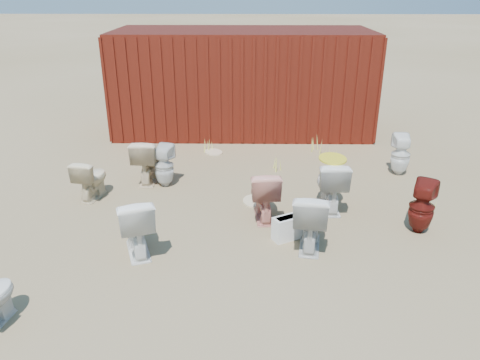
{
  "coord_description": "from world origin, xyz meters",
  "views": [
    {
      "loc": [
        0.1,
        -6.17,
        3.43
      ],
      "look_at": [
        0.0,
        0.6,
        0.55
      ],
      "focal_mm": 35.0,
      "sensor_mm": 36.0,
      "label": 1
    }
  ],
  "objects_px": {
    "toilet_back_e": "(401,155)",
    "toilet_front_maroon": "(422,207)",
    "toilet_front_c": "(135,224)",
    "toilet_back_beige_right": "(148,160)",
    "toilet_back_yellowlid": "(331,184)",
    "toilet_front_pink": "(264,194)",
    "loose_tank": "(290,227)",
    "toilet_front_e": "(310,219)",
    "toilet_back_a": "(164,166)",
    "toilet_back_beige_left": "(91,178)",
    "shipping_container": "(243,81)"
  },
  "relations": [
    {
      "from": "toilet_back_beige_left",
      "to": "toilet_back_yellowlid",
      "type": "relative_size",
      "value": 0.82
    },
    {
      "from": "toilet_front_maroon",
      "to": "toilet_back_a",
      "type": "xyz_separation_m",
      "value": [
        -4.04,
        1.64,
        -0.02
      ]
    },
    {
      "from": "toilet_back_beige_right",
      "to": "toilet_back_e",
      "type": "distance_m",
      "value": 4.76
    },
    {
      "from": "toilet_back_e",
      "to": "toilet_front_c",
      "type": "bearing_deg",
      "value": 36.57
    },
    {
      "from": "toilet_back_e",
      "to": "toilet_front_maroon",
      "type": "bearing_deg",
      "value": 84.12
    },
    {
      "from": "toilet_back_yellowlid",
      "to": "toilet_back_a",
      "type": "bearing_deg",
      "value": -17.38
    },
    {
      "from": "toilet_front_maroon",
      "to": "toilet_back_beige_left",
      "type": "relative_size",
      "value": 1.15
    },
    {
      "from": "toilet_front_e",
      "to": "loose_tank",
      "type": "relative_size",
      "value": 1.71
    },
    {
      "from": "toilet_back_beige_right",
      "to": "toilet_back_yellowlid",
      "type": "distance_m",
      "value": 3.34
    },
    {
      "from": "toilet_back_beige_right",
      "to": "toilet_front_e",
      "type": "bearing_deg",
      "value": 143.24
    },
    {
      "from": "toilet_front_maroon",
      "to": "toilet_back_beige_right",
      "type": "distance_m",
      "value": 4.74
    },
    {
      "from": "loose_tank",
      "to": "toilet_back_beige_right",
      "type": "bearing_deg",
      "value": 110.69
    },
    {
      "from": "toilet_front_maroon",
      "to": "toilet_back_a",
      "type": "relative_size",
      "value": 1.05
    },
    {
      "from": "shipping_container",
      "to": "toilet_back_e",
      "type": "distance_m",
      "value": 4.32
    },
    {
      "from": "toilet_front_maroon",
      "to": "toilet_back_beige_left",
      "type": "distance_m",
      "value": 5.31
    },
    {
      "from": "toilet_front_c",
      "to": "toilet_back_yellowlid",
      "type": "distance_m",
      "value": 3.16
    },
    {
      "from": "loose_tank",
      "to": "toilet_front_maroon",
      "type": "bearing_deg",
      "value": -22.15
    },
    {
      "from": "toilet_front_maroon",
      "to": "toilet_back_yellowlid",
      "type": "distance_m",
      "value": 1.42
    },
    {
      "from": "toilet_front_maroon",
      "to": "toilet_back_yellowlid",
      "type": "bearing_deg",
      "value": 0.31
    },
    {
      "from": "toilet_back_beige_left",
      "to": "toilet_back_e",
      "type": "distance_m",
      "value": 5.68
    },
    {
      "from": "toilet_back_beige_left",
      "to": "toilet_back_yellowlid",
      "type": "height_order",
      "value": "toilet_back_yellowlid"
    },
    {
      "from": "toilet_front_maroon",
      "to": "toilet_back_yellowlid",
      "type": "relative_size",
      "value": 0.94
    },
    {
      "from": "toilet_back_yellowlid",
      "to": "loose_tank",
      "type": "relative_size",
      "value": 1.72
    },
    {
      "from": "toilet_back_a",
      "to": "toilet_front_c",
      "type": "bearing_deg",
      "value": 104.11
    },
    {
      "from": "toilet_front_e",
      "to": "toilet_back_beige_right",
      "type": "relative_size",
      "value": 1.03
    },
    {
      "from": "toilet_front_c",
      "to": "toilet_back_beige_right",
      "type": "xyz_separation_m",
      "value": [
        -0.31,
        2.47,
        -0.01
      ]
    },
    {
      "from": "toilet_front_c",
      "to": "toilet_front_maroon",
      "type": "height_order",
      "value": "toilet_front_c"
    },
    {
      "from": "shipping_container",
      "to": "toilet_back_e",
      "type": "height_order",
      "value": "shipping_container"
    },
    {
      "from": "toilet_front_pink",
      "to": "toilet_back_yellowlid",
      "type": "relative_size",
      "value": 0.95
    },
    {
      "from": "toilet_front_pink",
      "to": "loose_tank",
      "type": "distance_m",
      "value": 0.77
    },
    {
      "from": "toilet_front_e",
      "to": "toilet_front_c",
      "type": "bearing_deg",
      "value": 13.83
    },
    {
      "from": "toilet_front_c",
      "to": "toilet_back_beige_right",
      "type": "bearing_deg",
      "value": -102.3
    },
    {
      "from": "toilet_front_e",
      "to": "loose_tank",
      "type": "distance_m",
      "value": 0.42
    },
    {
      "from": "toilet_back_yellowlid",
      "to": "toilet_back_e",
      "type": "height_order",
      "value": "toilet_back_yellowlid"
    },
    {
      "from": "toilet_front_e",
      "to": "loose_tank",
      "type": "height_order",
      "value": "toilet_front_e"
    },
    {
      "from": "toilet_back_e",
      "to": "loose_tank",
      "type": "height_order",
      "value": "toilet_back_e"
    },
    {
      "from": "toilet_front_pink",
      "to": "toilet_back_a",
      "type": "height_order",
      "value": "toilet_front_pink"
    },
    {
      "from": "toilet_back_beige_left",
      "to": "toilet_front_c",
      "type": "bearing_deg",
      "value": 136.12
    },
    {
      "from": "toilet_back_a",
      "to": "loose_tank",
      "type": "height_order",
      "value": "toilet_back_a"
    },
    {
      "from": "toilet_front_c",
      "to": "toilet_back_beige_left",
      "type": "bearing_deg",
      "value": -76.3
    },
    {
      "from": "shipping_container",
      "to": "toilet_back_beige_left",
      "type": "height_order",
      "value": "shipping_container"
    },
    {
      "from": "toilet_front_maroon",
      "to": "loose_tank",
      "type": "height_order",
      "value": "toilet_front_maroon"
    },
    {
      "from": "toilet_front_e",
      "to": "toilet_back_e",
      "type": "bearing_deg",
      "value": -117.94
    },
    {
      "from": "toilet_back_yellowlid",
      "to": "loose_tank",
      "type": "bearing_deg",
      "value": 53.35
    },
    {
      "from": "toilet_front_e",
      "to": "toilet_back_beige_right",
      "type": "distance_m",
      "value": 3.52
    },
    {
      "from": "toilet_back_beige_left",
      "to": "loose_tank",
      "type": "xyz_separation_m",
      "value": [
        3.26,
        -1.34,
        -0.18
      ]
    },
    {
      "from": "toilet_front_maroon",
      "to": "toilet_back_yellowlid",
      "type": "xyz_separation_m",
      "value": [
        -1.21,
        0.74,
        0.03
      ]
    },
    {
      "from": "shipping_container",
      "to": "toilet_back_beige_left",
      "type": "bearing_deg",
      "value": -121.68
    },
    {
      "from": "toilet_front_e",
      "to": "toilet_front_pink",
      "type": "bearing_deg",
      "value": -44.9
    },
    {
      "from": "toilet_back_beige_left",
      "to": "toilet_back_yellowlid",
      "type": "distance_m",
      "value": 4.0
    }
  ]
}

